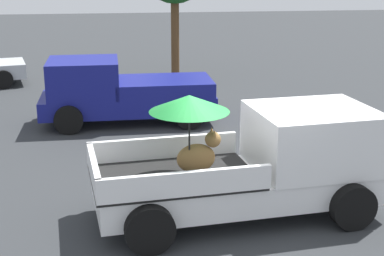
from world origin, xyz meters
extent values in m
plane|color=#2D3033|center=(0.00, 0.00, 0.00)|extent=(80.00, 80.00, 0.00)
cylinder|color=black|center=(1.63, 1.17, 0.40)|extent=(0.83, 0.37, 0.80)
cylinder|color=black|center=(1.85, -0.78, 0.40)|extent=(0.83, 0.37, 0.80)
cylinder|color=black|center=(-1.85, 0.78, 0.40)|extent=(0.83, 0.37, 0.80)
cylinder|color=black|center=(-1.63, -1.17, 0.40)|extent=(0.83, 0.37, 0.80)
cube|color=white|center=(0.00, 0.00, 0.57)|extent=(5.17, 2.33, 0.50)
cube|color=white|center=(1.39, 0.15, 1.36)|extent=(2.29, 2.08, 1.08)
cube|color=#4C606B|center=(2.39, 0.26, 1.56)|extent=(0.25, 1.72, 0.64)
cube|color=black|center=(-1.14, -0.13, 0.85)|extent=(2.98, 2.13, 0.06)
cube|color=white|center=(-1.24, 0.79, 1.08)|extent=(2.79, 0.40, 0.40)
cube|color=white|center=(-1.04, -1.04, 1.08)|extent=(2.79, 0.40, 0.40)
cube|color=white|center=(-2.49, -0.27, 1.08)|extent=(0.30, 1.84, 0.40)
ellipsoid|color=olive|center=(-0.75, -0.05, 1.14)|extent=(0.71, 0.39, 0.52)
sphere|color=olive|center=(-0.45, -0.02, 1.46)|extent=(0.31, 0.31, 0.28)
cone|color=olive|center=(-0.46, 0.06, 1.60)|extent=(0.10, 0.10, 0.12)
cone|color=olive|center=(-0.44, -0.10, 1.60)|extent=(0.10, 0.10, 0.12)
cylinder|color=black|center=(-0.87, -0.14, 1.46)|extent=(0.03, 0.03, 1.17)
cone|color=#19722D|center=(-0.87, -0.14, 2.15)|extent=(1.49, 1.49, 0.28)
cylinder|color=black|center=(-3.35, 5.48, 0.38)|extent=(0.76, 0.27, 0.76)
cylinder|color=black|center=(-3.36, 7.38, 0.38)|extent=(0.76, 0.27, 0.76)
cylinder|color=black|center=(-0.15, 5.51, 0.38)|extent=(0.76, 0.27, 0.76)
cylinder|color=black|center=(-0.16, 7.41, 0.38)|extent=(0.76, 0.27, 0.76)
cube|color=navy|center=(-1.75, 6.44, 0.55)|extent=(4.81, 1.84, 0.50)
cube|color=navy|center=(-2.95, 6.43, 1.30)|extent=(1.91, 1.82, 1.00)
cube|color=navy|center=(-0.75, 6.45, 1.00)|extent=(2.71, 1.82, 0.40)
cylinder|color=black|center=(-6.02, 11.32, 0.33)|extent=(0.69, 0.36, 0.66)
cylinder|color=black|center=(-6.39, 13.04, 0.33)|extent=(0.69, 0.36, 0.66)
cylinder|color=brown|center=(0.29, 13.14, 1.57)|extent=(0.32, 0.32, 3.14)
camera|label=1|loc=(-2.06, -9.28, 4.46)|focal=53.58mm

